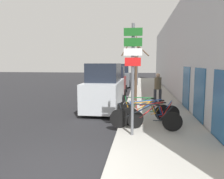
# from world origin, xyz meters

# --- Properties ---
(ground_plane) EXTENTS (80.00, 80.00, 0.00)m
(ground_plane) POSITION_xyz_m (0.00, 11.20, 0.00)
(ground_plane) COLOR black
(sidewalk_curb) EXTENTS (3.20, 32.00, 0.15)m
(sidewalk_curb) POSITION_xyz_m (2.60, 14.00, 0.07)
(sidewalk_curb) COLOR #9E9B93
(sidewalk_curb) RESTS_ON ground
(building_facade) EXTENTS (0.23, 32.00, 6.50)m
(building_facade) POSITION_xyz_m (4.35, 13.93, 3.23)
(building_facade) COLOR #BCBCC1
(building_facade) RESTS_ON ground
(signpost) EXTENTS (0.59, 0.12, 3.62)m
(signpost) POSITION_xyz_m (1.55, 2.49, 2.23)
(signpost) COLOR #595B60
(signpost) RESTS_ON sidewalk_curb
(bicycle_0) EXTENTS (2.58, 0.44, 0.96)m
(bicycle_0) POSITION_xyz_m (1.98, 3.13, 0.56)
(bicycle_0) COLOR black
(bicycle_0) RESTS_ON sidewalk_curb
(bicycle_1) EXTENTS (1.96, 1.26, 0.90)m
(bicycle_1) POSITION_xyz_m (2.34, 3.67, 0.54)
(bicycle_1) COLOR black
(bicycle_1) RESTS_ON sidewalk_curb
(bicycle_2) EXTENTS (2.31, 0.82, 0.98)m
(bicycle_2) POSITION_xyz_m (2.22, 3.84, 0.56)
(bicycle_2) COLOR black
(bicycle_2) RESTS_ON sidewalk_curb
(bicycle_3) EXTENTS (2.09, 0.86, 0.87)m
(bicycle_3) POSITION_xyz_m (2.01, 4.12, 0.52)
(bicycle_3) COLOR black
(bicycle_3) RESTS_ON sidewalk_curb
(bicycle_4) EXTENTS (2.27, 0.85, 0.96)m
(bicycle_4) POSITION_xyz_m (1.94, 4.63, 0.56)
(bicycle_4) COLOR black
(bicycle_4) RESTS_ON sidewalk_curb
(parked_car_0) EXTENTS (1.97, 4.44, 2.50)m
(parked_car_0) POSITION_xyz_m (-0.10, 6.96, 1.13)
(parked_car_0) COLOR #B2B7BC
(parked_car_0) RESTS_ON ground
(parked_car_1) EXTENTS (2.23, 4.77, 2.28)m
(parked_car_1) POSITION_xyz_m (-0.34, 12.82, 1.03)
(parked_car_1) COLOR maroon
(parked_car_1) RESTS_ON ground
(parked_car_2) EXTENTS (2.25, 4.31, 2.43)m
(parked_car_2) POSITION_xyz_m (-0.27, 18.60, 1.10)
(parked_car_2) COLOR #51565B
(parked_car_2) RESTS_ON ground
(pedestrian_near) EXTENTS (0.46, 0.40, 1.79)m
(pedestrian_near) POSITION_xyz_m (2.82, 8.23, 1.18)
(pedestrian_near) COLOR #333338
(pedestrian_near) RESTS_ON sidewalk_curb
(street_tree) EXTENTS (1.43, 0.87, 4.00)m
(street_tree) POSITION_xyz_m (1.56, 6.84, 1.85)
(street_tree) COLOR #4C3828
(street_tree) RESTS_ON sidewalk_curb
(traffic_light) EXTENTS (0.20, 0.30, 4.50)m
(traffic_light) POSITION_xyz_m (1.52, 18.91, 3.03)
(traffic_light) COLOR #595B60
(traffic_light) RESTS_ON sidewalk_curb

